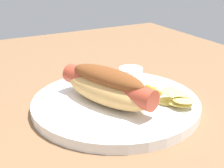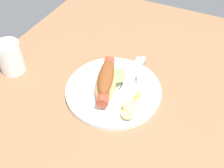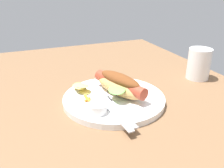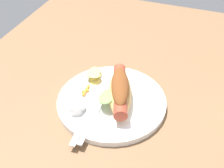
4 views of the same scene
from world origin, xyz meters
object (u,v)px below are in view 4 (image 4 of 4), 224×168
Objects in this scene: plate at (112,102)px; fork at (93,120)px; chips_pile at (94,75)px; carrot_garnish at (86,91)px; sauce_ramekin at (75,106)px; knife at (84,122)px; hot_dog at (120,91)px.

fork is at bearing 168.81° from plate.
fork is at bearing -158.47° from chips_pile.
carrot_garnish is at bearing 31.35° from fork.
knife is at bearing -130.63° from sauce_ramekin.
carrot_garnish reaches higher than plate.
chips_pile reaches higher than knife.
chips_pile is (6.43, 7.49, 1.99)cm from plate.
chips_pile is at bearing 49.36° from plate.
plate is 1.69× the size of fork.
carrot_garnish is (-6.02, -0.08, -0.82)cm from chips_pile.
plate is at bearing -93.17° from carrot_garnish.
carrot_garnish is at bearing -179.24° from chips_pile.
knife is 3.56× the size of carrot_garnish.
chips_pile is at bearing 38.69° from hot_dog.
fork and knife have the same top height.
plate is at bearing -46.70° from sauce_ramekin.
hot_dog is 11.95cm from knife.
fork is 15.93cm from chips_pile.
hot_dog is 3.96× the size of sauce_ramekin.
fork is 10.49cm from carrot_garnish.
chips_pile reaches higher than fork.
fork is at bearing -108.23° from sauce_ramekin.
sauce_ramekin is 5.71cm from fork.
carrot_garnish is (-0.23, 9.32, -2.61)cm from hot_dog.
plate is at bearing -13.10° from fork.
chips_pile is at bearing 2.13° from sauce_ramekin.
carrot_garnish is at bearing 86.83° from plate.
knife is (-3.08, -3.59, -0.99)cm from sauce_ramekin.
plate is 4.29cm from hot_dog.
hot_dog is 2.36× the size of chips_pile.
plate is at bearing -22.94° from knife.
chips_pile is 6.07cm from carrot_garnish.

